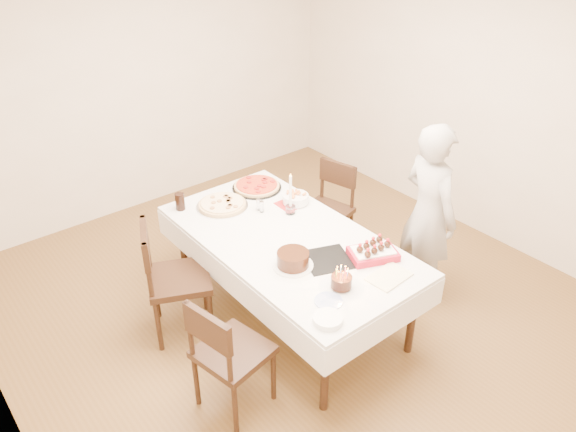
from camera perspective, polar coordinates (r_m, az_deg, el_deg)
floor at (r=4.88m, az=1.07°, el=-9.26°), size 5.00×5.00×0.00m
wall_back at (r=6.12m, az=-14.35°, el=12.99°), size 4.50×0.04×2.70m
wall_right at (r=5.74m, az=19.08°, el=11.05°), size 0.04×5.00×2.70m
dining_table at (r=4.60m, az=0.00°, el=-6.14°), size 1.47×2.29×0.75m
chair_right_savory at (r=5.30m, az=3.80°, el=0.39°), size 0.56×0.56×0.91m
chair_left_savory at (r=4.44m, az=-10.98°, el=-6.31°), size 0.68×0.68×1.00m
chair_left_dessert at (r=3.84m, az=-5.59°, el=-13.58°), size 0.56×0.56×0.93m
person at (r=4.75m, az=14.08°, el=0.18°), size 0.48×0.64×1.59m
pizza_white at (r=4.82m, az=-6.69°, el=1.18°), size 0.48×0.48×0.04m
pizza_pepperoni at (r=5.08m, az=-3.19°, el=3.06°), size 0.58×0.58×0.04m
red_placemat at (r=4.83m, az=0.20°, el=1.18°), size 0.21×0.21×0.01m
pasta_bowl at (r=4.83m, az=0.77°, el=1.79°), size 0.29×0.29×0.07m
taper_candle at (r=4.61m, az=0.25°, el=2.29°), size 0.10×0.10×0.38m
shaker_pair at (r=4.70m, az=-2.68°, el=0.96°), size 0.11×0.11×0.10m
cola_glass at (r=4.81m, az=-10.91°, el=1.45°), size 0.10×0.10×0.15m
layer_cake at (r=4.04m, az=0.51°, el=-4.43°), size 0.32×0.32×0.12m
cake_board at (r=4.15m, az=4.00°, el=-4.47°), size 0.43×0.43×0.01m
birthday_cake at (r=3.84m, az=5.47°, el=-6.25°), size 0.18×0.18×0.15m
strawberry_box at (r=4.19m, az=8.64°, el=-3.69°), size 0.41×0.34×0.09m
box_lid at (r=4.03m, az=10.21°, el=-6.15°), size 0.32×0.23×0.03m
plate_stack at (r=3.61m, az=4.07°, el=-10.42°), size 0.25×0.25×0.04m
china_plate at (r=3.77m, az=4.14°, el=-8.60°), size 0.21×0.21×0.01m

